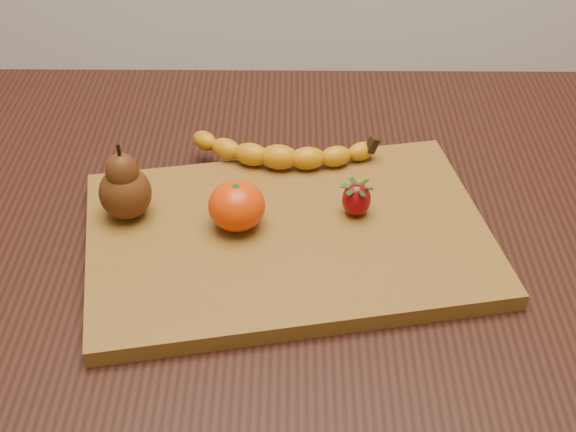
{
  "coord_description": "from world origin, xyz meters",
  "views": [
    {
      "loc": [
        0.05,
        -0.77,
        1.35
      ],
      "look_at": [
        0.05,
        -0.07,
        0.8
      ],
      "focal_mm": 50.0,
      "sensor_mm": 36.0,
      "label": 1
    }
  ],
  "objects_px": {
    "pear": "(123,181)",
    "mandarin": "(237,206)",
    "table": "(253,267)",
    "cutting_board": "(288,237)"
  },
  "relations": [
    {
      "from": "pear",
      "to": "mandarin",
      "type": "relative_size",
      "value": 1.45
    },
    {
      "from": "pear",
      "to": "mandarin",
      "type": "bearing_deg",
      "value": -8.85
    },
    {
      "from": "pear",
      "to": "table",
      "type": "bearing_deg",
      "value": 16.22
    },
    {
      "from": "table",
      "to": "cutting_board",
      "type": "bearing_deg",
      "value": -56.27
    },
    {
      "from": "table",
      "to": "mandarin",
      "type": "height_order",
      "value": "mandarin"
    },
    {
      "from": "table",
      "to": "mandarin",
      "type": "distance_m",
      "value": 0.16
    },
    {
      "from": "table",
      "to": "pear",
      "type": "relative_size",
      "value": 10.67
    },
    {
      "from": "table",
      "to": "pear",
      "type": "xyz_separation_m",
      "value": [
        -0.14,
        -0.04,
        0.16
      ]
    },
    {
      "from": "table",
      "to": "pear",
      "type": "distance_m",
      "value": 0.22
    },
    {
      "from": "cutting_board",
      "to": "pear",
      "type": "height_order",
      "value": "pear"
    }
  ]
}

